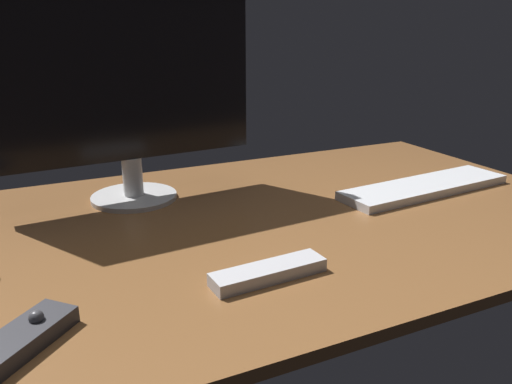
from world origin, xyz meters
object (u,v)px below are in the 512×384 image
at_px(keyboard, 425,187).
at_px(media_remote, 16,343).
at_px(monitor, 125,79).
at_px(tv_remote, 269,272).

relative_size(keyboard, media_remote, 2.83).
xyz_separation_m(monitor, tv_remote, (0.10, -0.46, -0.25)).
bearing_deg(monitor, media_remote, -121.14).
relative_size(monitor, keyboard, 1.26).
bearing_deg(media_remote, keyboard, -27.34).
height_order(keyboard, tv_remote, tv_remote).
distance_m(monitor, tv_remote, 0.53).
height_order(keyboard, media_remote, media_remote).
height_order(monitor, media_remote, monitor).
bearing_deg(tv_remote, monitor, 99.43).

